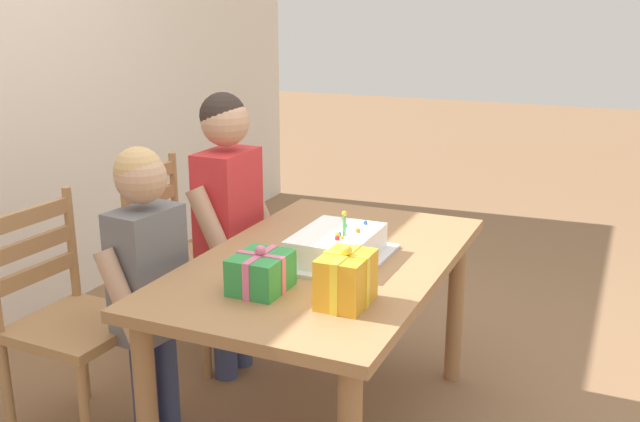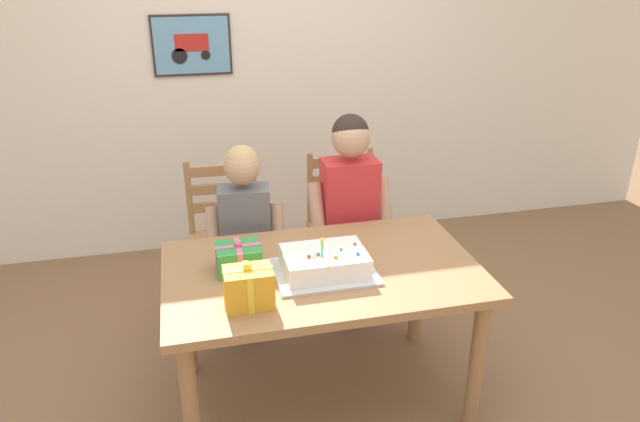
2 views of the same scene
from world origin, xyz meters
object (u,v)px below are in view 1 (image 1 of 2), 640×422
(birthday_cake, at_px, (337,246))
(child_younger, at_px, (148,268))
(dining_table, at_px, (325,283))
(chair_left, at_px, (69,320))
(gift_box_beside_cake, at_px, (346,279))
(child_older, at_px, (229,208))
(chair_right, at_px, (181,259))
(gift_box_red_large, at_px, (261,272))

(birthday_cake, distance_m, child_younger, 0.69)
(dining_table, height_order, chair_left, chair_left)
(birthday_cake, xyz_separation_m, gift_box_beside_cake, (-0.36, -0.18, 0.03))
(chair_left, height_order, child_older, child_older)
(child_older, bearing_deg, birthday_cake, -114.83)
(gift_box_beside_cake, xyz_separation_m, chair_left, (-0.01, 1.11, -0.34))
(chair_right, bearing_deg, chair_left, -180.00)
(dining_table, height_order, gift_box_red_large, gift_box_red_large)
(child_older, height_order, child_younger, child_older)
(dining_table, distance_m, chair_right, 0.97)
(birthday_cake, bearing_deg, gift_box_red_large, 163.38)
(dining_table, relative_size, child_older, 1.11)
(dining_table, distance_m, gift_box_beside_cake, 0.46)
(gift_box_beside_cake, bearing_deg, birthday_cake, 26.63)
(gift_box_red_large, distance_m, child_younger, 0.53)
(gift_box_red_large, xyz_separation_m, chair_left, (-0.00, 0.82, -0.32))
(chair_right, xyz_separation_m, child_younger, (-0.64, -0.31, 0.22))
(gift_box_beside_cake, xyz_separation_m, chair_right, (0.72, 1.11, -0.34))
(gift_box_red_large, distance_m, gift_box_beside_cake, 0.29)
(chair_right, relative_size, child_older, 0.73)
(gift_box_red_large, height_order, child_older, child_older)
(gift_box_beside_cake, bearing_deg, child_older, 51.12)
(gift_box_beside_cake, bearing_deg, gift_box_red_large, 91.69)
(gift_box_red_large, relative_size, child_younger, 0.18)
(child_younger, bearing_deg, gift_box_red_large, -99.51)
(chair_left, distance_m, child_younger, 0.39)
(dining_table, distance_m, chair_left, 0.97)
(birthday_cake, xyz_separation_m, chair_right, (0.36, 0.93, -0.30))
(chair_right, height_order, child_older, child_older)
(child_younger, bearing_deg, child_older, -0.03)
(chair_left, relative_size, chair_right, 1.00)
(gift_box_red_large, bearing_deg, child_younger, 80.49)
(gift_box_beside_cake, distance_m, chair_right, 1.37)
(birthday_cake, relative_size, chair_right, 0.48)
(birthday_cake, bearing_deg, chair_left, 111.67)
(dining_table, distance_m, child_older, 0.66)
(birthday_cake, distance_m, child_older, 0.68)
(gift_box_beside_cake, distance_m, child_younger, 0.81)
(child_older, bearing_deg, chair_right, 76.27)
(chair_right, distance_m, child_younger, 0.75)
(dining_table, distance_m, child_younger, 0.64)
(gift_box_red_large, xyz_separation_m, child_older, (0.65, 0.51, -0.02))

